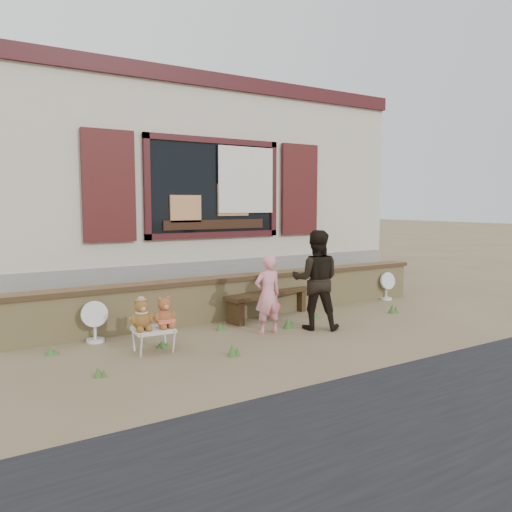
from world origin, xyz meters
TOP-DOWN VIEW (x-y plane):
  - ground at (0.00, 0.00)m, footprint 80.00×80.00m
  - shopfront at (0.00, 4.49)m, footprint 8.04×5.13m
  - brick_wall at (0.00, 1.00)m, footprint 7.10×0.36m
  - bench at (0.31, 0.74)m, footprint 1.63×0.69m
  - folding_chair at (-1.88, -0.09)m, footprint 0.49×0.44m
  - teddy_bear_left at (-2.02, -0.08)m, footprint 0.30×0.27m
  - teddy_bear_right at (-1.74, -0.10)m, footprint 0.30×0.26m
  - child at (-0.23, -0.09)m, footprint 0.41×0.28m
  - adult at (0.49, -0.23)m, footprint 0.87×0.84m
  - fan_left at (-2.37, 0.72)m, footprint 0.35×0.23m
  - fan_right at (2.98, 0.80)m, footprint 0.32×0.22m
  - grass_tufts at (-0.39, -0.02)m, footprint 5.30×1.31m

SIDE VIEW (x-z plane):
  - ground at x=0.00m, z-range 0.00..0.00m
  - grass_tufts at x=-0.39m, z-range -0.02..0.14m
  - folding_chair at x=-1.88m, z-range 0.12..0.40m
  - fan_right at x=2.98m, z-range 0.00..0.52m
  - fan_left at x=-2.37m, z-range 0.00..0.54m
  - bench at x=0.31m, z-range 0.09..0.50m
  - brick_wall at x=0.00m, z-range 0.01..0.67m
  - teddy_bear_right at x=-1.74m, z-range 0.29..0.67m
  - teddy_bear_left at x=-2.02m, z-range 0.29..0.67m
  - child at x=-0.23m, z-range 0.00..1.09m
  - adult at x=0.49m, z-range 0.00..1.41m
  - shopfront at x=0.00m, z-range 0.00..4.00m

